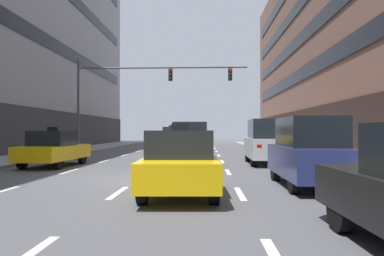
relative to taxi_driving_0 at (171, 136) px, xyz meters
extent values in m
plane|color=#515156|center=(1.62, -28.54, -1.06)|extent=(120.00, 120.00, 0.00)
cube|color=gray|center=(9.94, -28.54, -0.99)|extent=(3.79, 80.00, 0.14)
cube|color=silver|center=(-1.59, -26.54, -1.06)|extent=(0.16, 2.00, 0.01)
cube|color=silver|center=(-1.59, -21.54, -1.06)|extent=(0.16, 2.00, 0.01)
cube|color=silver|center=(-1.59, -16.54, -1.06)|extent=(0.16, 2.00, 0.01)
cube|color=silver|center=(-1.59, -11.54, -1.06)|extent=(0.16, 2.00, 0.01)
cube|color=silver|center=(-1.59, -6.54, -1.06)|extent=(0.16, 2.00, 0.01)
cube|color=silver|center=(-1.59, -1.54, -1.06)|extent=(0.16, 2.00, 0.01)
cube|color=silver|center=(-1.59, 3.46, -1.06)|extent=(0.16, 2.00, 0.01)
cube|color=silver|center=(1.62, -31.54, -1.06)|extent=(0.16, 2.00, 0.01)
cube|color=silver|center=(1.62, -26.54, -1.06)|extent=(0.16, 2.00, 0.01)
cube|color=silver|center=(1.62, -21.54, -1.06)|extent=(0.16, 2.00, 0.01)
cube|color=silver|center=(1.62, -16.54, -1.06)|extent=(0.16, 2.00, 0.01)
cube|color=silver|center=(1.62, -11.54, -1.06)|extent=(0.16, 2.00, 0.01)
cube|color=silver|center=(1.62, -6.54, -1.06)|extent=(0.16, 2.00, 0.01)
cube|color=silver|center=(1.62, -1.54, -1.06)|extent=(0.16, 2.00, 0.01)
cube|color=silver|center=(1.62, 3.46, -1.06)|extent=(0.16, 2.00, 0.01)
cube|color=silver|center=(4.84, -31.54, -1.06)|extent=(0.16, 2.00, 0.01)
cube|color=silver|center=(4.84, -26.54, -1.06)|extent=(0.16, 2.00, 0.01)
cube|color=silver|center=(4.84, -21.54, -1.06)|extent=(0.16, 2.00, 0.01)
cube|color=silver|center=(4.84, -16.54, -1.06)|extent=(0.16, 2.00, 0.01)
cube|color=silver|center=(4.84, -11.54, -1.06)|extent=(0.16, 2.00, 0.01)
cube|color=silver|center=(4.84, -6.54, -1.06)|extent=(0.16, 2.00, 0.01)
cube|color=silver|center=(4.84, -1.54, -1.06)|extent=(0.16, 2.00, 0.01)
cube|color=silver|center=(4.84, 3.46, -1.06)|extent=(0.16, 2.00, 0.01)
cylinder|color=black|center=(-0.82, 1.34, -0.73)|extent=(0.23, 0.66, 0.66)
cylinder|color=black|center=(0.78, 1.36, -0.73)|extent=(0.23, 0.66, 0.66)
cylinder|color=black|center=(-0.78, -1.36, -0.73)|extent=(0.23, 0.66, 0.66)
cylinder|color=black|center=(0.82, -1.34, -0.73)|extent=(0.23, 0.66, 0.66)
cube|color=yellow|center=(0.00, 0.00, -0.28)|extent=(1.90, 4.42, 0.90)
cube|color=black|center=(0.00, 0.00, 0.62)|extent=(1.63, 2.62, 0.90)
cube|color=white|center=(-0.67, 2.15, -0.12)|extent=(0.20, 0.08, 0.14)
cube|color=red|center=(-0.61, -2.17, -0.12)|extent=(0.20, 0.08, 0.14)
cube|color=white|center=(0.61, 2.17, -0.12)|extent=(0.20, 0.08, 0.14)
cube|color=red|center=(0.67, -2.15, -0.12)|extent=(0.20, 0.08, 0.14)
cube|color=black|center=(0.00, 0.00, 1.16)|extent=(0.44, 0.21, 0.18)
cylinder|color=black|center=(2.44, -30.34, -0.73)|extent=(0.24, 0.66, 0.66)
cylinder|color=black|center=(4.04, -30.29, -0.73)|extent=(0.24, 0.66, 0.66)
cylinder|color=black|center=(2.53, -33.03, -0.73)|extent=(0.24, 0.66, 0.66)
cylinder|color=black|center=(4.13, -32.98, -0.73)|extent=(0.24, 0.66, 0.66)
cube|color=yellow|center=(3.29, -31.66, -0.41)|extent=(1.98, 4.44, 0.64)
cube|color=black|center=(3.29, -31.86, 0.24)|extent=(1.66, 1.95, 0.68)
cube|color=white|center=(2.57, -29.53, -0.30)|extent=(0.20, 0.09, 0.14)
cube|color=red|center=(2.72, -33.83, -0.30)|extent=(0.20, 0.09, 0.14)
cube|color=white|center=(3.85, -29.49, -0.30)|extent=(0.20, 0.09, 0.14)
cube|color=red|center=(4.00, -33.79, -0.30)|extent=(0.20, 0.09, 0.14)
cube|color=black|center=(3.29, -31.86, 0.67)|extent=(0.44, 0.21, 0.18)
cylinder|color=black|center=(2.45, -22.35, -0.74)|extent=(0.22, 0.64, 0.64)
cylinder|color=black|center=(4.00, -22.34, -0.74)|extent=(0.22, 0.64, 0.64)
cylinder|color=black|center=(2.46, -24.96, -0.74)|extent=(0.22, 0.64, 0.64)
cylinder|color=black|center=(4.01, -24.95, -0.74)|extent=(0.22, 0.64, 0.64)
cube|color=black|center=(3.23, -23.65, -0.31)|extent=(1.79, 4.26, 0.87)
cube|color=black|center=(3.23, -23.65, 0.56)|extent=(1.56, 2.52, 0.87)
cube|color=white|center=(2.60, -21.57, -0.16)|extent=(0.19, 0.08, 0.14)
cube|color=red|center=(2.62, -25.74, -0.16)|extent=(0.19, 0.08, 0.14)
cube|color=white|center=(3.84, -21.56, -0.16)|extent=(0.19, 0.08, 0.14)
cube|color=red|center=(3.86, -25.73, -0.16)|extent=(0.19, 0.08, 0.14)
cylinder|color=black|center=(-3.82, -23.06, -0.73)|extent=(0.25, 0.67, 0.66)
cylinder|color=black|center=(-2.22, -23.13, -0.73)|extent=(0.25, 0.67, 0.66)
cylinder|color=black|center=(-3.94, -25.76, -0.73)|extent=(0.25, 0.67, 0.66)
cylinder|color=black|center=(-2.34, -25.83, -0.73)|extent=(0.25, 0.67, 0.66)
cube|color=yellow|center=(-3.08, -24.44, -0.41)|extent=(2.03, 4.47, 0.64)
cube|color=black|center=(-3.09, -24.64, 0.25)|extent=(1.68, 1.97, 0.68)
cube|color=white|center=(-3.63, -22.26, -0.30)|extent=(0.20, 0.09, 0.14)
cube|color=red|center=(-3.82, -26.57, -0.30)|extent=(0.20, 0.09, 0.14)
cube|color=white|center=(-2.34, -22.31, -0.30)|extent=(0.20, 0.09, 0.14)
cube|color=red|center=(-2.53, -26.63, -0.30)|extent=(0.20, 0.09, 0.14)
cube|color=black|center=(-3.09, -24.64, 0.68)|extent=(0.45, 0.22, 0.18)
cylinder|color=black|center=(6.12, -35.11, -0.71)|extent=(0.25, 0.70, 0.70)
cube|color=white|center=(6.26, -34.25, -0.26)|extent=(0.21, 0.09, 0.15)
cylinder|color=black|center=(6.24, -28.97, -0.75)|extent=(0.21, 0.63, 0.63)
cylinder|color=black|center=(7.77, -28.98, -0.75)|extent=(0.21, 0.63, 0.63)
cylinder|color=black|center=(6.23, -31.55, -0.75)|extent=(0.21, 0.63, 0.63)
cylinder|color=black|center=(7.75, -31.56, -0.75)|extent=(0.21, 0.63, 0.63)
cube|color=navy|center=(7.00, -30.27, -0.32)|extent=(1.78, 4.22, 0.86)
cube|color=black|center=(7.00, -30.27, 0.54)|extent=(1.54, 2.49, 0.86)
cube|color=white|center=(6.39, -28.20, -0.16)|extent=(0.19, 0.08, 0.13)
cube|color=red|center=(6.37, -32.33, -0.16)|extent=(0.19, 0.08, 0.13)
cube|color=white|center=(7.63, -28.21, -0.16)|extent=(0.19, 0.08, 0.13)
cube|color=red|center=(7.60, -32.33, -0.16)|extent=(0.19, 0.08, 0.13)
cylinder|color=black|center=(6.20, -21.52, -0.72)|extent=(0.24, 0.69, 0.69)
cylinder|color=black|center=(7.86, -21.55, -0.72)|extent=(0.24, 0.69, 0.69)
cylinder|color=black|center=(6.14, -24.33, -0.72)|extent=(0.24, 0.69, 0.69)
cylinder|color=black|center=(7.80, -24.36, -0.72)|extent=(0.24, 0.69, 0.69)
cube|color=#B7BABF|center=(7.00, -22.94, -0.25)|extent=(2.01, 4.61, 0.94)
cube|color=black|center=(7.00, -22.94, 0.68)|extent=(1.72, 2.74, 0.94)
cube|color=white|center=(6.38, -20.68, -0.09)|extent=(0.21, 0.09, 0.15)
cube|color=red|center=(6.28, -25.17, -0.09)|extent=(0.21, 0.09, 0.15)
cube|color=white|center=(7.71, -20.71, -0.09)|extent=(0.21, 0.09, 0.15)
cube|color=red|center=(7.62, -25.20, -0.09)|extent=(0.21, 0.09, 0.15)
cylinder|color=#4C4C51|center=(-5.20, -15.37, 2.43)|extent=(0.18, 0.18, 6.69)
cylinder|color=#4C4C51|center=(0.85, -15.37, 5.11)|extent=(12.10, 0.12, 0.12)
cube|color=black|center=(1.45, -15.37, 4.59)|extent=(0.28, 0.24, 0.84)
sphere|color=red|center=(1.45, -15.51, 4.85)|extent=(0.17, 0.17, 0.17)
sphere|color=#523505|center=(1.45, -15.51, 4.59)|extent=(0.17, 0.17, 0.17)
sphere|color=#073E10|center=(1.45, -15.51, 4.33)|extent=(0.17, 0.17, 0.17)
cube|color=black|center=(5.69, -15.37, 4.59)|extent=(0.28, 0.24, 0.84)
sphere|color=red|center=(5.69, -15.51, 4.85)|extent=(0.17, 0.17, 0.17)
sphere|color=#523505|center=(5.69, -15.51, 4.59)|extent=(0.17, 0.17, 0.17)
sphere|color=#073E10|center=(5.69, -15.51, 4.33)|extent=(0.17, 0.17, 0.17)
camera|label=1|loc=(3.94, -41.04, 0.56)|focal=33.92mm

